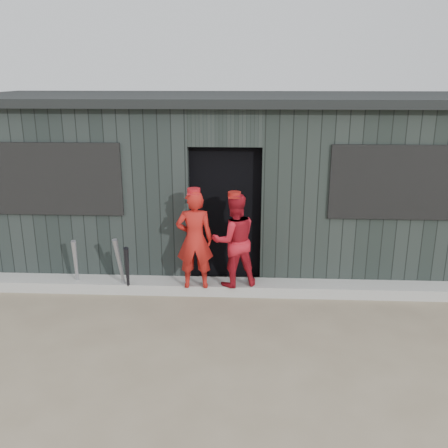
# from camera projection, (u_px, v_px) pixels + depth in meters

# --- Properties ---
(ground) EXTENTS (80.00, 80.00, 0.00)m
(ground) POSITION_uv_depth(u_px,v_px,m) (215.00, 364.00, 5.25)
(ground) COLOR #756650
(ground) RESTS_ON ground
(curb) EXTENTS (8.00, 0.36, 0.15)m
(curb) POSITION_uv_depth(u_px,v_px,m) (224.00, 287.00, 6.97)
(curb) COLOR #A1A19C
(curb) RESTS_ON ground
(bat_left) EXTENTS (0.14, 0.26, 0.78)m
(bat_left) POSITION_uv_depth(u_px,v_px,m) (76.00, 265.00, 6.89)
(bat_left) COLOR #96969E
(bat_left) RESTS_ON ground
(bat_mid) EXTENTS (0.13, 0.31, 0.86)m
(bat_mid) POSITION_uv_depth(u_px,v_px,m) (120.00, 266.00, 6.75)
(bat_mid) COLOR gray
(bat_mid) RESTS_ON ground
(bat_right) EXTENTS (0.13, 0.27, 0.75)m
(bat_right) POSITION_uv_depth(u_px,v_px,m) (127.00, 271.00, 6.73)
(bat_right) COLOR black
(bat_right) RESTS_ON ground
(player_red_left) EXTENTS (0.51, 0.36, 1.34)m
(player_red_left) POSITION_uv_depth(u_px,v_px,m) (195.00, 240.00, 6.61)
(player_red_left) COLOR #AC1A15
(player_red_left) RESTS_ON curb
(player_red_right) EXTENTS (0.74, 0.65, 1.28)m
(player_red_right) POSITION_uv_depth(u_px,v_px,m) (234.00, 240.00, 6.68)
(player_red_right) COLOR #B11523
(player_red_right) RESTS_ON curb
(player_grey_back) EXTENTS (0.57, 0.39, 1.11)m
(player_grey_back) POSITION_uv_depth(u_px,v_px,m) (237.00, 241.00, 7.37)
(player_grey_back) COLOR #ABABAB
(player_grey_back) RESTS_ON ground
(dugout) EXTENTS (8.30, 3.30, 2.62)m
(dugout) POSITION_uv_depth(u_px,v_px,m) (229.00, 178.00, 8.23)
(dugout) COLOR black
(dugout) RESTS_ON ground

